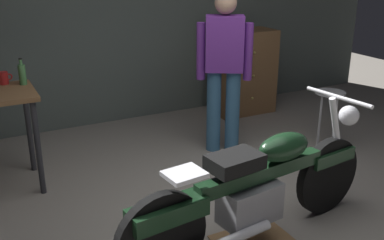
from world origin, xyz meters
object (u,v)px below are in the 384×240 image
at_px(motorcycle, 258,187).
at_px(bottle, 22,74).
at_px(mug_red_diner, 4,78).
at_px(shop_stool, 329,104).
at_px(wooden_dresser, 243,72).
at_px(person_standing, 224,67).

xyz_separation_m(motorcycle, bottle, (-1.27, 1.88, 0.55)).
relative_size(mug_red_diner, bottle, 0.50).
distance_m(shop_stool, bottle, 3.10).
height_order(motorcycle, mug_red_diner, mug_red_diner).
xyz_separation_m(wooden_dresser, bottle, (-2.83, -0.68, 0.45)).
relative_size(motorcycle, person_standing, 1.31).
distance_m(motorcycle, shop_stool, 2.02).
distance_m(wooden_dresser, mug_red_diner, 3.06).
xyz_separation_m(motorcycle, shop_stool, (1.69, 1.10, 0.05)).
bearing_deg(shop_stool, person_standing, 155.64).
distance_m(person_standing, mug_red_diner, 2.11).
bearing_deg(shop_stool, motorcycle, -147.02).
height_order(person_standing, shop_stool, person_standing).
distance_m(shop_stool, mug_red_diner, 3.26).
bearing_deg(person_standing, bottle, 20.99).
height_order(shop_stool, bottle, bottle).
distance_m(mug_red_diner, bottle, 0.18).
bearing_deg(bottle, wooden_dresser, 13.55).
relative_size(person_standing, mug_red_diner, 13.83).
bearing_deg(motorcycle, shop_stool, 26.27).
bearing_deg(wooden_dresser, mug_red_diner, -168.85).
height_order(person_standing, mug_red_diner, person_standing).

